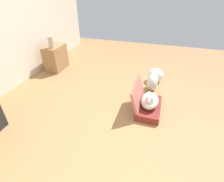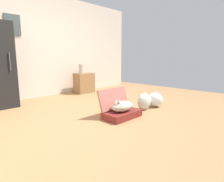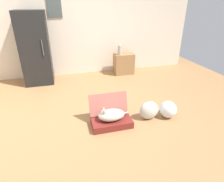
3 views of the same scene
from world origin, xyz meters
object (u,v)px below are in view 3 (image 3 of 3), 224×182
Objects in this scene: cat at (111,115)px; refrigerator at (35,49)px; plastic_bag_white at (149,110)px; plastic_bag_clear at (168,109)px; vase_tall at (120,50)px; suitcase_base at (111,122)px; side_table at (124,64)px.

refrigerator reaches higher than cat.
plastic_bag_clear is (0.35, -0.03, -0.02)m from plastic_bag_white.
refrigerator is 2.11m from vase_tall.
suitcase_base is 1.25× the size of cat.
suitcase_base is 0.68m from plastic_bag_white.
plastic_bag_white is at bearing 1.91° from suitcase_base.
side_table is (0.98, 2.31, 0.23)m from suitcase_base.
plastic_bag_white is at bearing 174.53° from plastic_bag_clear.
side_table is (0.30, 2.28, 0.12)m from plastic_bag_white.
vase_tall is (-0.13, -0.05, 0.41)m from side_table.
side_table is (0.99, 2.31, 0.08)m from cat.
plastic_bag_clear is 2.32m from side_table.
suitcase_base is at bearing -2.10° from cat.
suitcase_base is 0.38× the size of refrigerator.
suitcase_base is 2.51m from side_table.
suitcase_base is 2.70m from refrigerator.
refrigerator is 6.71× the size of vase_tall.
plastic_bag_white reaches higher than suitcase_base.
vase_tall is (0.85, 2.26, 0.49)m from cat.
refrigerator is at bearing -178.72° from side_table.
refrigerator is (-1.94, 2.23, 0.68)m from plastic_bag_white.
plastic_bag_white is 1.09× the size of plastic_bag_clear.
refrigerator is at bearing -179.87° from vase_tall.
vase_tall is at bearing 69.57° from suitcase_base.
plastic_bag_white is 0.20× the size of refrigerator.
cat is 2.06× the size of vase_tall.
refrigerator is 2.31m from side_table.
suitcase_base is at bearing -60.79° from refrigerator.
cat is 1.04m from plastic_bag_clear.
plastic_bag_clear is 2.34m from vase_tall.
plastic_bag_white is (0.68, 0.02, 0.11)m from suitcase_base.
suitcase_base is 2.49m from vase_tall.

